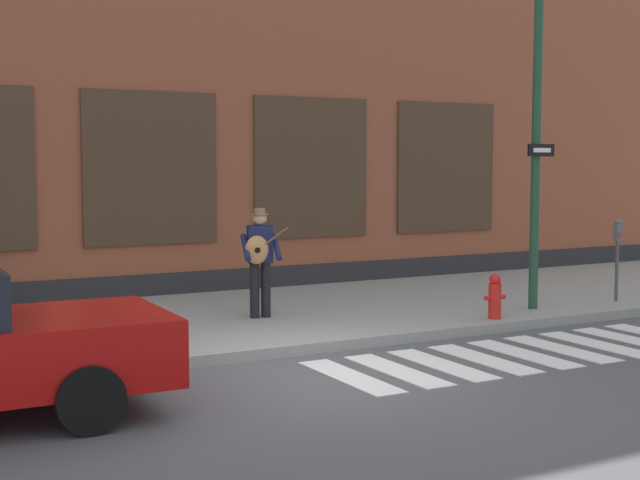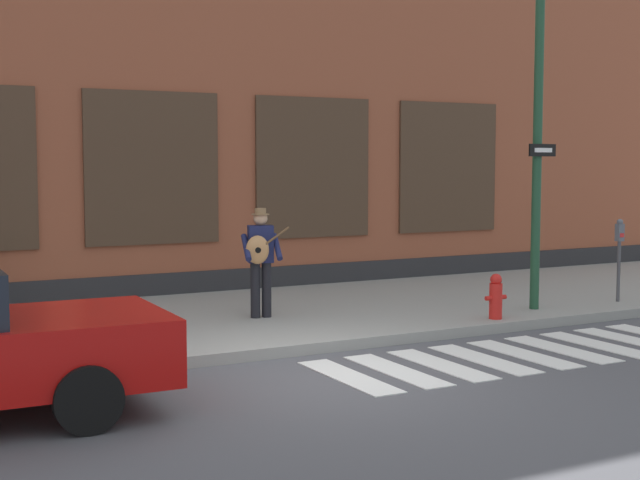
{
  "view_description": "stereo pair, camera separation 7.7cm",
  "coord_description": "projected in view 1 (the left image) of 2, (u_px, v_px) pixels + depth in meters",
  "views": [
    {
      "loc": [
        -4.93,
        -9.18,
        2.54
      ],
      "look_at": [
        0.8,
        1.42,
        1.5
      ],
      "focal_mm": 50.0,
      "sensor_mm": 36.0,
      "label": 1
    },
    {
      "loc": [
        -4.86,
        -9.22,
        2.54
      ],
      "look_at": [
        0.8,
        1.42,
        1.5
      ],
      "focal_mm": 50.0,
      "sensor_mm": 36.0,
      "label": 2
    }
  ],
  "objects": [
    {
      "name": "crosswalk",
      "position": [
        523.0,
        354.0,
        11.88
      ],
      "size": [
        5.78,
        1.9,
        0.01
      ],
      "color": "silver",
      "rests_on": "ground"
    },
    {
      "name": "fire_hydrant",
      "position": [
        495.0,
        296.0,
        13.69
      ],
      "size": [
        0.38,
        0.2,
        0.7
      ],
      "color": "red",
      "rests_on": "sidewalk"
    },
    {
      "name": "traffic_light",
      "position": [
        592.0,
        74.0,
        13.45
      ],
      "size": [
        0.72,
        3.0,
        5.44
      ],
      "color": "#1E472D",
      "rests_on": "sidewalk"
    },
    {
      "name": "parking_meter",
      "position": [
        617.0,
        247.0,
        15.39
      ],
      "size": [
        0.13,
        0.11,
        1.44
      ],
      "color": "#47474C",
      "rests_on": "sidewalk"
    },
    {
      "name": "busker",
      "position": [
        260.0,
        256.0,
        13.72
      ],
      "size": [
        0.72,
        0.64,
        1.7
      ],
      "color": "black",
      "rests_on": "sidewalk"
    },
    {
      "name": "ground_plane",
      "position": [
        317.0,
        377.0,
        10.6
      ],
      "size": [
        160.0,
        160.0,
        0.0
      ],
      "primitive_type": "plane",
      "color": "#4C4C51"
    },
    {
      "name": "sidewalk",
      "position": [
        205.0,
        322.0,
        13.85
      ],
      "size": [
        28.0,
        5.18,
        0.15
      ],
      "color": "gray",
      "rests_on": "ground"
    },
    {
      "name": "building_backdrop",
      "position": [
        119.0,
        115.0,
        17.57
      ],
      "size": [
        28.0,
        4.06,
        7.01
      ],
      "color": "brown",
      "rests_on": "ground"
    }
  ]
}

